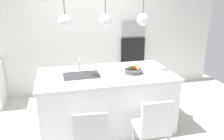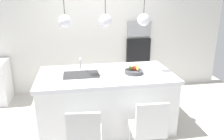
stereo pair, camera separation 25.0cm
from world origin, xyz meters
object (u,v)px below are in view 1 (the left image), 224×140
Objects in this scene: fruit_bowl at (134,70)px; chair_near at (91,135)px; microwave at (133,28)px; chair_middle at (153,126)px; oven at (133,50)px.

chair_near is at bearing -134.28° from fruit_bowl.
microwave reaches higher than chair_middle.
microwave is at bearing 0.00° from oven.
fruit_bowl is at bearing -108.44° from microwave.
microwave is 0.61× the size of chair_middle.
microwave is 0.96× the size of oven.
oven is at bearing 71.56° from fruit_bowl.
microwave reaches higher than oven.
oven is 2.93m from chair_near.
chair_middle is (-0.58, -2.54, -0.91)m from microwave.
chair_middle is (-0.02, -0.87, -0.48)m from fruit_bowl.
fruit_bowl is 1.31m from chair_near.
oven is at bearing 61.05° from chair_near.
fruit_bowl is 1.81m from microwave.
oven is 0.63× the size of chair_middle.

